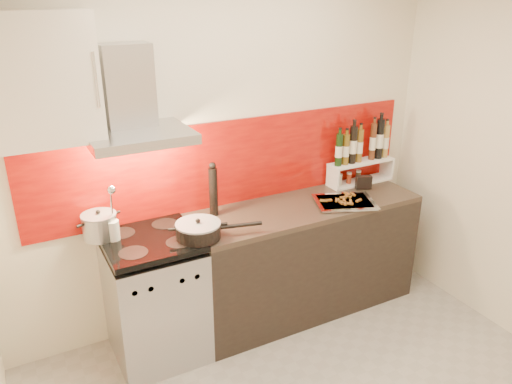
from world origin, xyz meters
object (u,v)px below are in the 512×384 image
range_stove (156,299)px  pepper_mill (213,190)px  counter (303,257)px  saute_pan (199,230)px  stock_pot (100,226)px  baking_tray (344,202)px

range_stove → pepper_mill: (0.52, 0.15, 0.65)m
range_stove → counter: bearing=0.2°
counter → saute_pan: saute_pan is taller
stock_pot → range_stove: bearing=-29.5°
saute_pan → baking_tray: bearing=0.9°
pepper_mill → range_stove: bearing=-163.5°
saute_pan → pepper_mill: size_ratio=1.41×
saute_pan → pepper_mill: pepper_mill is taller
counter → pepper_mill: bearing=167.8°
range_stove → baking_tray: baking_tray is taller
stock_pot → saute_pan: stock_pot is taller
range_stove → counter: 1.20m
range_stove → stock_pot: bearing=150.5°
saute_pan → pepper_mill: (0.23, 0.30, 0.13)m
baking_tray → stock_pot: bearing=170.8°
range_stove → saute_pan: saute_pan is taller
range_stove → saute_pan: size_ratio=1.62×
saute_pan → baking_tray: (1.18, 0.02, -0.05)m
counter → stock_pot: size_ratio=8.01×
stock_pot → baking_tray: (1.75, -0.28, -0.08)m
range_stove → counter: range_stove is taller
saute_pan → stock_pot: bearing=152.0°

